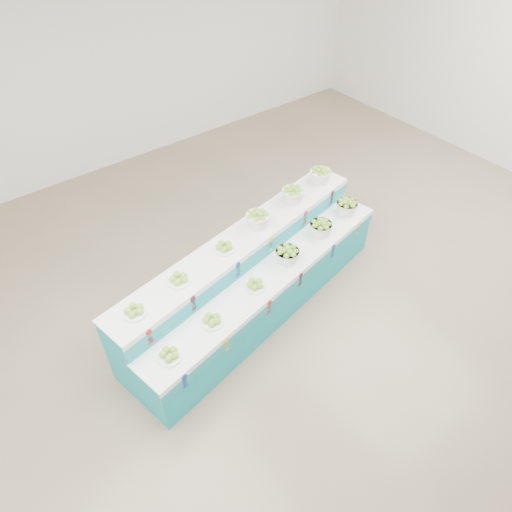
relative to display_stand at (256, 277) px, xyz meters
The scene contains 15 objects.
ground 1.05m from the display_stand, 41.37° to the right, with size 10.00×10.00×0.00m, color #73654D.
back_wall 4.69m from the display_stand, 81.14° to the left, with size 10.00×10.00×0.00m, color silver.
display_stand is the anchor object (origin of this frame).
plate_lower_left 1.61m from the display_stand, 160.71° to the right, with size 0.26×0.26×0.10m, color white.
plate_lower_mid 1.04m from the display_stand, 155.67° to the right, with size 0.26×0.26×0.10m, color white.
plate_lower_right 0.45m from the display_stand, 129.42° to the right, with size 0.26×0.26×0.10m, color white.
basket_lower_left 0.50m from the display_stand, 27.58° to the right, with size 0.29×0.29×0.22m, color silver, non-canonical shape.
basket_lower_mid 1.07m from the display_stand, ahead, with size 0.29×0.29×0.22m, color silver, non-canonical shape.
basket_lower_right 1.65m from the display_stand, ahead, with size 0.29×0.29×0.22m, color silver, non-canonical shape.
plate_upper_left 1.69m from the display_stand, behind, with size 0.26×0.26×0.10m, color white.
plate_upper_mid 1.16m from the display_stand, behind, with size 0.26×0.26×0.10m, color white.
plate_upper_right 0.67m from the display_stand, 150.76° to the left, with size 0.26×0.26×0.10m, color white.
basket_upper_left 0.73m from the display_stand, 48.93° to the left, with size 0.29×0.29×0.22m, color silver, non-canonical shape.
basket_upper_mid 1.20m from the display_stand, 24.18° to the left, with size 0.29×0.29×0.22m, color silver, non-canonical shape.
basket_upper_right 1.73m from the display_stand, 19.15° to the left, with size 0.29×0.29×0.22m, color silver, non-canonical shape.
Camera 1 is at (-3.17, -2.60, 4.62)m, focal length 32.45 mm.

